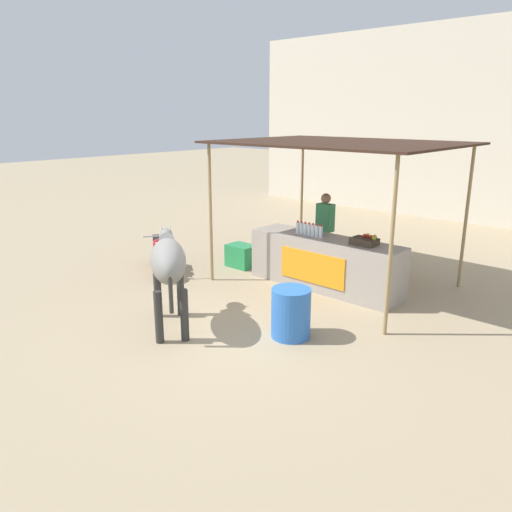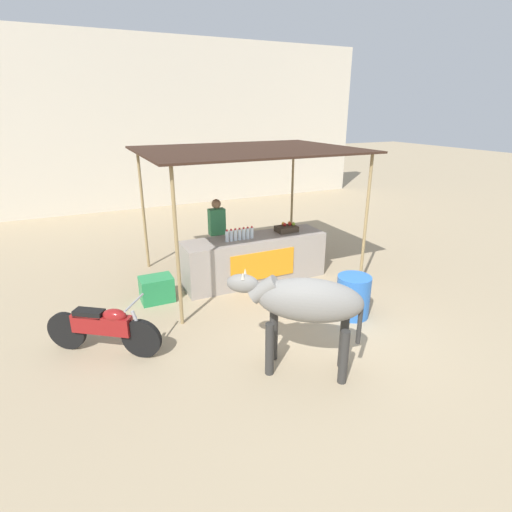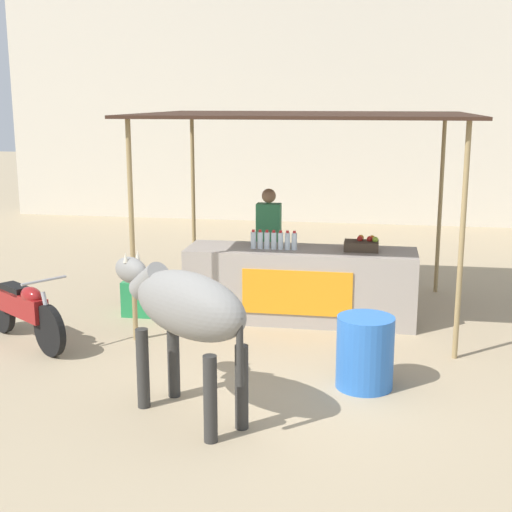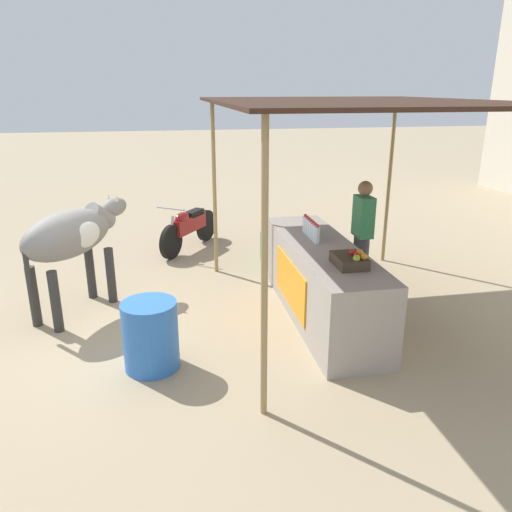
{
  "view_description": "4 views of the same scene",
  "coord_description": "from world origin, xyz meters",
  "px_view_note": "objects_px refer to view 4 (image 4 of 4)",
  "views": [
    {
      "loc": [
        5.08,
        -5.31,
        3.18
      ],
      "look_at": [
        -0.42,
        0.74,
        0.84
      ],
      "focal_mm": 35.0,
      "sensor_mm": 36.0,
      "label": 1
    },
    {
      "loc": [
        -3.3,
        -4.88,
        3.44
      ],
      "look_at": [
        -0.47,
        1.12,
        0.98
      ],
      "focal_mm": 28.0,
      "sensor_mm": 36.0,
      "label": 2
    },
    {
      "loc": [
        0.95,
        -6.86,
        2.89
      ],
      "look_at": [
        -0.38,
        0.95,
        1.13
      ],
      "focal_mm": 50.0,
      "sensor_mm": 36.0,
      "label": 3
    },
    {
      "loc": [
        5.69,
        0.26,
        2.84
      ],
      "look_at": [
        -0.16,
        1.38,
        0.82
      ],
      "focal_mm": 35.0,
      "sensor_mm": 36.0,
      "label": 4
    }
  ],
  "objects_px": {
    "vendor_behind_counter": "(362,238)",
    "cooler_box": "(276,250)",
    "water_barrel": "(151,335)",
    "motorcycle_parked": "(189,227)",
    "cow": "(73,237)",
    "stall_counter": "(321,281)",
    "fruit_crate": "(350,260)"
  },
  "relations": [
    {
      "from": "cow",
      "to": "motorcycle_parked",
      "type": "height_order",
      "value": "cow"
    },
    {
      "from": "water_barrel",
      "to": "vendor_behind_counter",
      "type": "bearing_deg",
      "value": 116.28
    },
    {
      "from": "fruit_crate",
      "to": "cow",
      "type": "bearing_deg",
      "value": -115.59
    },
    {
      "from": "fruit_crate",
      "to": "water_barrel",
      "type": "relative_size",
      "value": 0.59
    },
    {
      "from": "cooler_box",
      "to": "water_barrel",
      "type": "distance_m",
      "value": 3.61
    },
    {
      "from": "stall_counter",
      "to": "fruit_crate",
      "type": "xyz_separation_m",
      "value": [
        0.79,
        0.06,
        0.55
      ]
    },
    {
      "from": "fruit_crate",
      "to": "vendor_behind_counter",
      "type": "height_order",
      "value": "vendor_behind_counter"
    },
    {
      "from": "vendor_behind_counter",
      "to": "cow",
      "type": "bearing_deg",
      "value": -92.68
    },
    {
      "from": "stall_counter",
      "to": "fruit_crate",
      "type": "bearing_deg",
      "value": 4.37
    },
    {
      "from": "stall_counter",
      "to": "water_barrel",
      "type": "height_order",
      "value": "stall_counter"
    },
    {
      "from": "cow",
      "to": "motorcycle_parked",
      "type": "bearing_deg",
      "value": 146.68
    },
    {
      "from": "vendor_behind_counter",
      "to": "water_barrel",
      "type": "distance_m",
      "value": 3.26
    },
    {
      "from": "motorcycle_parked",
      "to": "cow",
      "type": "bearing_deg",
      "value": -33.32
    },
    {
      "from": "motorcycle_parked",
      "to": "water_barrel",
      "type": "bearing_deg",
      "value": -9.13
    },
    {
      "from": "fruit_crate",
      "to": "stall_counter",
      "type": "bearing_deg",
      "value": -175.63
    },
    {
      "from": "stall_counter",
      "to": "cooler_box",
      "type": "distance_m",
      "value": 2.1
    },
    {
      "from": "vendor_behind_counter",
      "to": "water_barrel",
      "type": "xyz_separation_m",
      "value": [
        1.43,
        -2.89,
        -0.48
      ]
    },
    {
      "from": "stall_counter",
      "to": "vendor_behind_counter",
      "type": "xyz_separation_m",
      "value": [
        -0.54,
        0.75,
        0.37
      ]
    },
    {
      "from": "vendor_behind_counter",
      "to": "cow",
      "type": "height_order",
      "value": "vendor_behind_counter"
    },
    {
      "from": "cooler_box",
      "to": "cow",
      "type": "relative_size",
      "value": 0.36
    },
    {
      "from": "fruit_crate",
      "to": "water_barrel",
      "type": "distance_m",
      "value": 2.3
    },
    {
      "from": "vendor_behind_counter",
      "to": "cooler_box",
      "type": "xyz_separation_m",
      "value": [
        -1.54,
        -0.85,
        -0.61
      ]
    },
    {
      "from": "fruit_crate",
      "to": "water_barrel",
      "type": "bearing_deg",
      "value": -87.35
    },
    {
      "from": "water_barrel",
      "to": "motorcycle_parked",
      "type": "relative_size",
      "value": 0.49
    },
    {
      "from": "water_barrel",
      "to": "cow",
      "type": "bearing_deg",
      "value": -149.6
    },
    {
      "from": "fruit_crate",
      "to": "cooler_box",
      "type": "xyz_separation_m",
      "value": [
        -2.87,
        -0.16,
        -0.79
      ]
    },
    {
      "from": "vendor_behind_counter",
      "to": "cooler_box",
      "type": "distance_m",
      "value": 1.86
    },
    {
      "from": "fruit_crate",
      "to": "water_barrel",
      "type": "xyz_separation_m",
      "value": [
        0.1,
        -2.2,
        -0.66
      ]
    },
    {
      "from": "fruit_crate",
      "to": "cooler_box",
      "type": "distance_m",
      "value": 2.98
    },
    {
      "from": "vendor_behind_counter",
      "to": "stall_counter",
      "type": "bearing_deg",
      "value": -54.44
    },
    {
      "from": "motorcycle_parked",
      "to": "vendor_behind_counter",
      "type": "bearing_deg",
      "value": 40.82
    },
    {
      "from": "vendor_behind_counter",
      "to": "water_barrel",
      "type": "bearing_deg",
      "value": -63.72
    }
  ]
}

